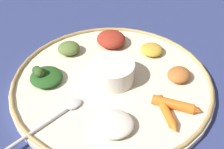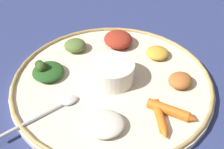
% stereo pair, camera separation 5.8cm
% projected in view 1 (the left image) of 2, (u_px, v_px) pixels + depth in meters
% --- Properties ---
extents(ground_plane, '(2.40, 2.40, 0.00)m').
position_uv_depth(ground_plane, '(112.00, 85.00, 0.60)').
color(ground_plane, navy).
extents(platter, '(0.43, 0.43, 0.01)m').
position_uv_depth(platter, '(112.00, 82.00, 0.60)').
color(platter, beige).
rests_on(platter, ground_plane).
extents(platter_rim, '(0.43, 0.43, 0.01)m').
position_uv_depth(platter_rim, '(112.00, 79.00, 0.59)').
color(platter_rim, tan).
rests_on(platter_rim, platter).
extents(center_bowl, '(0.10, 0.10, 0.04)m').
position_uv_depth(center_bowl, '(112.00, 71.00, 0.58)').
color(center_bowl, silver).
rests_on(center_bowl, platter).
extents(spoon, '(0.07, 0.16, 0.01)m').
position_uv_depth(spoon, '(58.00, 115.00, 0.51)').
color(spoon, silver).
rests_on(spoon, platter).
extents(greens_pile, '(0.08, 0.07, 0.04)m').
position_uv_depth(greens_pile, '(45.00, 76.00, 0.58)').
color(greens_pile, '#23511E').
rests_on(greens_pile, platter).
extents(carrot_near_spoon, '(0.09, 0.03, 0.02)m').
position_uv_depth(carrot_near_spoon, '(167.00, 113.00, 0.51)').
color(carrot_near_spoon, orange).
rests_on(carrot_near_spoon, platter).
extents(carrot_outer, '(0.08, 0.08, 0.02)m').
position_uv_depth(carrot_outer, '(176.00, 105.00, 0.52)').
color(carrot_outer, orange).
rests_on(carrot_outer, platter).
extents(mound_chickpea, '(0.06, 0.07, 0.03)m').
position_uv_depth(mound_chickpea, '(179.00, 75.00, 0.59)').
color(mound_chickpea, '#B2662D').
rests_on(mound_chickpea, platter).
extents(mound_lentil_yellow, '(0.08, 0.08, 0.02)m').
position_uv_depth(mound_lentil_yellow, '(152.00, 50.00, 0.66)').
color(mound_lentil_yellow, gold).
rests_on(mound_lentil_yellow, platter).
extents(mound_collards, '(0.07, 0.07, 0.03)m').
position_uv_depth(mound_collards, '(69.00, 48.00, 0.66)').
color(mound_collards, '#567033').
rests_on(mound_collards, platter).
extents(mound_rice_white, '(0.09, 0.10, 0.02)m').
position_uv_depth(mound_rice_white, '(113.00, 124.00, 0.49)').
color(mound_rice_white, silver).
rests_on(mound_rice_white, platter).
extents(mound_beet, '(0.08, 0.08, 0.03)m').
position_uv_depth(mound_beet, '(111.00, 39.00, 0.69)').
color(mound_beet, maroon).
rests_on(mound_beet, platter).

